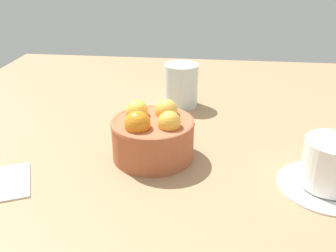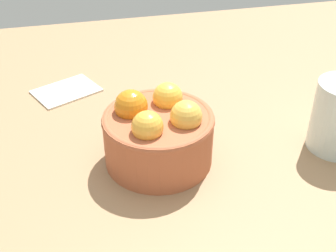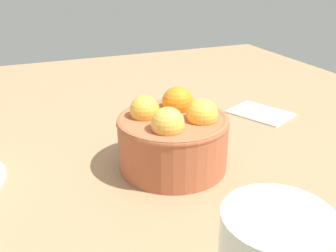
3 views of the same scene
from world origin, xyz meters
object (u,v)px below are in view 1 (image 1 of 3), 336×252
at_px(terracotta_bowl, 153,134).
at_px(folded_napkin, 5,182).
at_px(water_glass, 181,85).
at_px(coffee_cup, 331,168).

relative_size(terracotta_bowl, folded_napkin, 1.41).
height_order(water_glass, folded_napkin, water_glass).
relative_size(coffee_cup, water_glass, 1.53).
height_order(terracotta_bowl, folded_napkin, terracotta_bowl).
xyz_separation_m(terracotta_bowl, folded_napkin, (-0.11, 0.21, -0.04)).
xyz_separation_m(terracotta_bowl, water_glass, (0.24, -0.03, 0.00)).
xyz_separation_m(coffee_cup, water_glass, (0.30, 0.25, 0.01)).
relative_size(water_glass, folded_napkin, 0.96).
distance_m(coffee_cup, water_glass, 0.39).
bearing_deg(coffee_cup, water_glass, 39.49).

